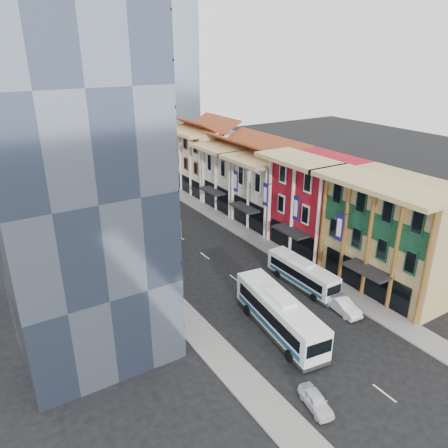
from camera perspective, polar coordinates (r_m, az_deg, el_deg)
ground at (r=41.04m, az=13.51°, el=-15.77°), size 200.00×200.00×0.00m
sidewalk_right at (r=60.03m, az=4.56°, el=-2.19°), size 3.00×90.00×0.15m
sidewalk_left at (r=52.67m, az=-10.62°, el=-6.23°), size 3.00×90.00×0.15m
shophouse_tan at (r=50.42m, az=21.46°, el=-1.33°), size 8.00×14.00×12.00m
shophouse_red at (r=57.67m, az=12.11°, el=2.67°), size 8.00×10.00×12.00m
shophouse_cream_near at (r=64.72m, az=6.27°, el=4.27°), size 8.00×9.00×10.00m
shophouse_cream_mid at (r=71.67m, az=1.83°, el=6.18°), size 8.00×9.00×10.00m
shophouse_cream_far at (r=80.17m, az=-2.38°, el=8.29°), size 8.00×12.00×11.00m
office_tower at (r=42.48m, az=-21.24°, el=7.33°), size 12.00×26.00×30.00m
office_block_far at (r=66.65m, az=-23.62°, el=4.84°), size 10.00×18.00×14.00m
bus_left_near at (r=41.40m, az=7.26°, el=-11.55°), size 4.32×12.40×3.90m
bus_left_far at (r=62.31m, az=-9.91°, el=0.13°), size 5.89×10.98×3.45m
bus_right at (r=49.32m, az=10.18°, el=-6.34°), size 2.32×9.61×3.08m
sedan_left at (r=35.38m, az=11.92°, el=-21.66°), size 2.12×3.73×1.19m
sedan_right at (r=46.10m, az=15.18°, el=-10.19°), size 1.92×4.55×1.46m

